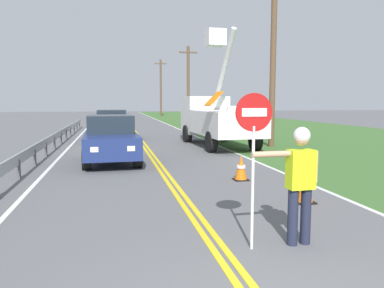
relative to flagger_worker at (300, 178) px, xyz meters
name	(u,v)px	position (x,y,z in m)	size (l,w,h in m)	color
grass_verge_right	(315,135)	(10.34, 17.52, -1.04)	(16.00, 110.00, 0.01)	#3D662D
centerline_yellow_left	(137,138)	(-1.35, 17.52, -1.04)	(0.11, 110.00, 0.01)	yellow
centerline_yellow_right	(141,138)	(-1.17, 17.52, -1.04)	(0.11, 110.00, 0.01)	yellow
edge_line_right	(197,137)	(2.34, 17.52, -1.04)	(0.12, 110.00, 0.01)	silver
edge_line_left	(77,139)	(-4.86, 17.52, -1.04)	(0.12, 110.00, 0.01)	silver
flagger_worker	(300,178)	(0.00, 0.00, 0.00)	(1.09, 0.25, 1.83)	#1E2338
stop_sign_paddle	(254,136)	(-0.77, -0.02, 0.66)	(0.56, 0.04, 2.33)	silver
utility_bucket_truck	(216,117)	(2.27, 13.06, 0.38)	(2.67, 6.91, 5.71)	white
oncoming_sedan_nearest	(111,140)	(-2.86, 8.62, -0.21)	(2.02, 4.16, 1.70)	navy
oncoming_sedan_second	(112,125)	(-2.82, 17.05, -0.21)	(2.00, 4.15, 1.70)	black
utility_pole_near	(273,52)	(4.77, 11.94, 3.49)	(1.80, 0.28, 8.69)	brown
utility_pole_mid	(188,83)	(4.66, 32.07, 2.92)	(1.80, 0.28, 7.58)	brown
utility_pole_far	(161,87)	(4.25, 50.60, 3.25)	(1.80, 0.28, 8.22)	brown
traffic_cone_lead	(305,188)	(1.30, 2.20, -0.71)	(0.40, 0.40, 0.70)	orange
traffic_cone_mid	(241,168)	(0.72, 4.74, -0.71)	(0.40, 0.40, 0.70)	orange
guardrail_left_shoulder	(50,140)	(-5.46, 12.00, -0.53)	(0.10, 32.00, 0.71)	#9EA0A3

